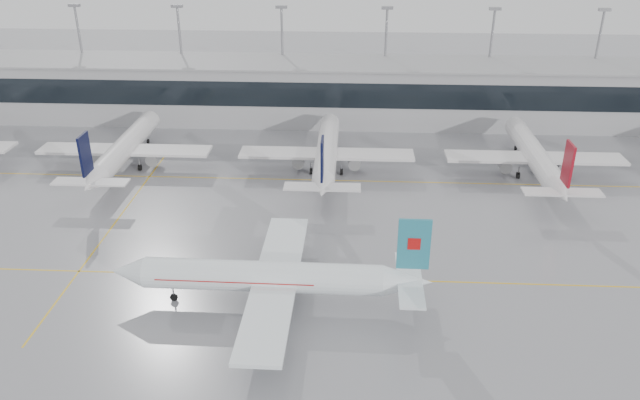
{
  "coord_description": "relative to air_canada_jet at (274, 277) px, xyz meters",
  "views": [
    {
      "loc": [
        4.06,
        -65.49,
        42.54
      ],
      "look_at": [
        0.0,
        12.0,
        5.0
      ],
      "focal_mm": 35.0,
      "sensor_mm": 36.0,
      "label": 1
    }
  ],
  "objects": [
    {
      "name": "parked_jet_c",
      "position": [
        4.34,
        39.52,
        0.0
      ],
      "size": [
        29.64,
        36.96,
        11.72
      ],
      "rotation": [
        0.0,
        0.0,
        1.57
      ],
      "color": "silver",
      "rests_on": "ground"
    },
    {
      "name": "air_canada_jet",
      "position": [
        0.0,
        0.0,
        0.0
      ],
      "size": [
        36.9,
        29.59,
        11.67
      ],
      "rotation": [
        0.0,
        0.0,
        3.13
      ],
      "color": "white",
      "rests_on": "ground"
    },
    {
      "name": "taxi_line_main",
      "position": [
        4.34,
        5.83,
        -3.7
      ],
      "size": [
        120.0,
        0.25,
        0.01
      ],
      "primitive_type": "cube",
      "color": "gold",
      "rests_on": "ground"
    },
    {
      "name": "terminal",
      "position": [
        4.34,
        67.83,
        2.29
      ],
      "size": [
        180.0,
        15.0,
        12.0
      ],
      "primitive_type": "cube",
      "color": "#9A9A9D",
      "rests_on": "ground"
    },
    {
      "name": "parked_jet_b",
      "position": [
        -30.66,
        39.52,
        0.0
      ],
      "size": [
        29.64,
        36.96,
        11.72
      ],
      "rotation": [
        0.0,
        0.0,
        1.57
      ],
      "color": "silver",
      "rests_on": "ground"
    },
    {
      "name": "parked_jet_d",
      "position": [
        39.34,
        39.52,
        0.0
      ],
      "size": [
        29.64,
        36.96,
        11.72
      ],
      "rotation": [
        0.0,
        0.0,
        1.57
      ],
      "color": "silver",
      "rests_on": "ground"
    },
    {
      "name": "terminal_roof",
      "position": [
        4.34,
        67.83,
        8.49
      ],
      "size": [
        182.0,
        16.0,
        0.4
      ],
      "primitive_type": "cube",
      "color": "gray",
      "rests_on": "ground"
    },
    {
      "name": "taxi_line_cross",
      "position": [
        -25.66,
        20.83,
        -3.7
      ],
      "size": [
        0.25,
        60.0,
        0.01
      ],
      "primitive_type": "cube",
      "color": "gold",
      "rests_on": "ground"
    },
    {
      "name": "ground",
      "position": [
        4.34,
        5.83,
        -3.71
      ],
      "size": [
        320.0,
        320.0,
        0.0
      ],
      "primitive_type": "plane",
      "color": "gray",
      "rests_on": "ground"
    },
    {
      "name": "terminal_glass",
      "position": [
        4.34,
        60.28,
        3.79
      ],
      "size": [
        180.0,
        0.2,
        5.0
      ],
      "primitive_type": "cube",
      "color": "black",
      "rests_on": "ground"
    },
    {
      "name": "taxi_line_north",
      "position": [
        4.34,
        35.83,
        -3.7
      ],
      "size": [
        120.0,
        0.25,
        0.01
      ],
      "primitive_type": "cube",
      "color": "gold",
      "rests_on": "ground"
    },
    {
      "name": "light_masts",
      "position": [
        4.34,
        73.83,
        9.64
      ],
      "size": [
        156.4,
        1.0,
        22.6
      ],
      "color": "gray",
      "rests_on": "ground"
    }
  ]
}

